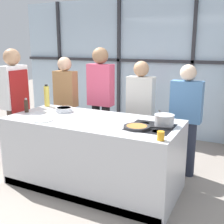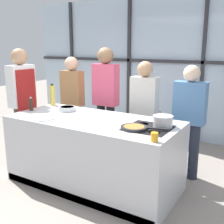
# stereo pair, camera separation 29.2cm
# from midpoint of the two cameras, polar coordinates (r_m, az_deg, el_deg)

# --- Properties ---
(ground_plane) EXTENTS (18.00, 18.00, 0.00)m
(ground_plane) POSITION_cam_midpoint_polar(r_m,az_deg,el_deg) (3.97, -6.01, -14.45)
(ground_plane) COLOR gray
(back_window_wall) EXTENTS (6.40, 0.10, 2.80)m
(back_window_wall) POSITION_cam_midpoint_polar(r_m,az_deg,el_deg) (5.80, 7.09, 8.94)
(back_window_wall) COLOR silver
(back_window_wall) RESTS_ON ground_plane
(demo_island) EXTENTS (2.26, 1.01, 0.92)m
(demo_island) POSITION_cam_midpoint_polar(r_m,az_deg,el_deg) (3.77, -6.17, -8.28)
(demo_island) COLOR silver
(demo_island) RESTS_ON ground_plane
(chef) EXTENTS (0.25, 0.43, 1.80)m
(chef) POSITION_cam_midpoint_polar(r_m,az_deg,el_deg) (4.64, -20.75, 2.47)
(chef) COLOR #47382D
(chef) RESTS_ON ground_plane
(spectator_far_left) EXTENTS (0.39, 0.23, 1.66)m
(spectator_far_left) POSITION_cam_midpoint_polar(r_m,az_deg,el_deg) (4.88, -11.06, 2.68)
(spectator_far_left) COLOR #232838
(spectator_far_left) RESTS_ON ground_plane
(spectator_center_left) EXTENTS (0.41, 0.25, 1.82)m
(spectator_center_left) POSITION_cam_midpoint_polar(r_m,az_deg,el_deg) (4.49, -4.19, 3.30)
(spectator_center_left) COLOR black
(spectator_center_left) RESTS_ON ground_plane
(spectator_center_right) EXTENTS (0.40, 0.23, 1.63)m
(spectator_center_right) POSITION_cam_midpoint_polar(r_m,az_deg,el_deg) (4.22, 3.82, 0.86)
(spectator_center_right) COLOR black
(spectator_center_right) RESTS_ON ground_plane
(spectator_far_right) EXTENTS (0.43, 0.22, 1.60)m
(spectator_far_right) POSITION_cam_midpoint_polar(r_m,az_deg,el_deg) (4.02, 12.76, -0.51)
(spectator_far_right) COLOR #232838
(spectator_far_right) RESTS_ON ground_plane
(frying_pan) EXTENTS (0.54, 0.31, 0.03)m
(frying_pan) POSITION_cam_midpoint_polar(r_m,az_deg,el_deg) (3.21, 2.63, -3.09)
(frying_pan) COLOR #232326
(frying_pan) RESTS_ON demo_island
(saucepan) EXTENTS (0.28, 0.41, 0.13)m
(saucepan) POSITION_cam_midpoint_polar(r_m,az_deg,el_deg) (3.34, 8.13, -1.60)
(saucepan) COLOR silver
(saucepan) RESTS_ON demo_island
(white_plate) EXTENTS (0.27, 0.27, 0.01)m
(white_plate) POSITION_cam_midpoint_polar(r_m,az_deg,el_deg) (3.69, -16.20, -1.60)
(white_plate) COLOR white
(white_plate) RESTS_ON demo_island
(mixing_bowl) EXTENTS (0.24, 0.24, 0.06)m
(mixing_bowl) POSITION_cam_midpoint_polar(r_m,az_deg,el_deg) (4.08, -11.77, 0.48)
(mixing_bowl) COLOR silver
(mixing_bowl) RESTS_ON demo_island
(oil_bottle) EXTENTS (0.08, 0.08, 0.34)m
(oil_bottle) POSITION_cam_midpoint_polar(r_m,az_deg,el_deg) (4.50, -14.95, 3.15)
(oil_bottle) COLOR #E0CC4C
(oil_bottle) RESTS_ON demo_island
(pepper_grinder) EXTENTS (0.06, 0.06, 0.21)m
(pepper_grinder) POSITION_cam_midpoint_polar(r_m,az_deg,el_deg) (4.20, -18.94, 1.20)
(pepper_grinder) COLOR #332319
(pepper_grinder) RESTS_ON demo_island
(juice_glass_near) EXTENTS (0.08, 0.08, 0.09)m
(juice_glass_near) POSITION_cam_midpoint_polar(r_m,az_deg,el_deg) (2.83, 6.98, -4.86)
(juice_glass_near) COLOR orange
(juice_glass_near) RESTS_ON demo_island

